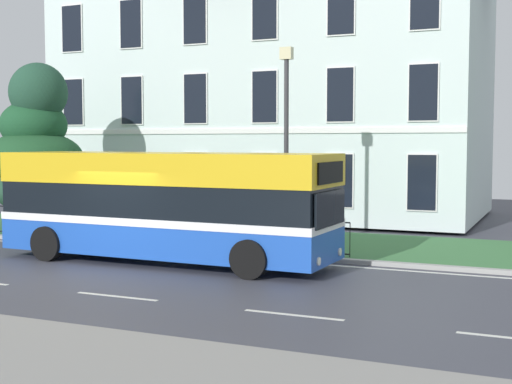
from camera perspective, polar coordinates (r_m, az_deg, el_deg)
The scene contains 7 objects.
ground_plane at distance 18.82m, azimuth -11.23°, elevation -6.07°, with size 60.00×56.00×0.18m.
georgian_townhouse at distance 32.22m, azimuth 1.56°, elevation 9.42°, with size 18.36×9.66×12.24m.
iron_verge_railing at distance 22.29m, azimuth -9.37°, elevation -2.81°, with size 13.55×0.04×0.97m.
evergreen_tree at distance 27.60m, azimuth -17.16°, elevation 2.83°, with size 3.73×4.08×6.06m.
single_decker_bus at distance 19.28m, azimuth -7.29°, elevation -1.02°, with size 9.46×2.83×2.98m.
street_lamp_post at distance 21.16m, azimuth 2.46°, elevation 4.88°, with size 0.36×0.24×5.95m.
litter_bin at distance 24.16m, azimuth -14.47°, elevation -2.26°, with size 0.52×0.52×1.07m.
Camera 1 is at (10.63, -14.14, 3.28)m, focal length 49.52 mm.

